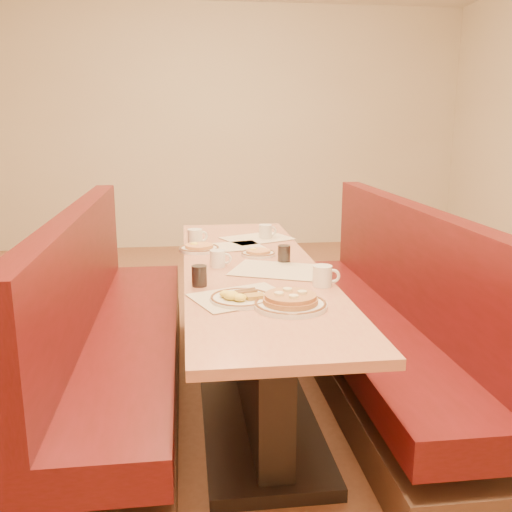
{
  "coord_description": "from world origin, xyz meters",
  "views": [
    {
      "loc": [
        -0.34,
        -2.87,
        1.49
      ],
      "look_at": [
        0.0,
        -0.19,
        0.85
      ],
      "focal_mm": 40.0,
      "sensor_mm": 36.0,
      "label": 1
    }
  ],
  "objects": [
    {
      "name": "ground",
      "position": [
        0.0,
        0.0,
        0.0
      ],
      "size": [
        8.0,
        8.0,
        0.0
      ],
      "primitive_type": "plane",
      "color": "#9E6647",
      "rests_on": "ground"
    },
    {
      "name": "room_envelope",
      "position": [
        0.0,
        0.0,
        1.93
      ],
      "size": [
        6.04,
        8.04,
        2.82
      ],
      "color": "beige",
      "rests_on": "ground"
    },
    {
      "name": "diner_table",
      "position": [
        0.0,
        0.0,
        0.37
      ],
      "size": [
        0.7,
        2.5,
        0.75
      ],
      "color": "black",
      "rests_on": "ground"
    },
    {
      "name": "booth_left",
      "position": [
        -0.73,
        0.0,
        0.36
      ],
      "size": [
        0.55,
        2.5,
        1.05
      ],
      "color": "#4C3326",
      "rests_on": "ground"
    },
    {
      "name": "booth_right",
      "position": [
        0.73,
        0.0,
        0.36
      ],
      "size": [
        0.55,
        2.5,
        1.05
      ],
      "color": "#4C3326",
      "rests_on": "ground"
    },
    {
      "name": "placemat_near_left",
      "position": [
        -0.11,
        -0.54,
        0.75
      ],
      "size": [
        0.48,
        0.42,
        0.0
      ],
      "primitive_type": "cube",
      "rotation": [
        0.0,
        0.0,
        0.37
      ],
      "color": "beige",
      "rests_on": "diner_table"
    },
    {
      "name": "placemat_near_right",
      "position": [
        0.12,
        -0.11,
        0.75
      ],
      "size": [
        0.54,
        0.48,
        0.0
      ],
      "primitive_type": "cube",
      "rotation": [
        0.0,
        0.0,
        -0.4
      ],
      "color": "beige",
      "rests_on": "diner_table"
    },
    {
      "name": "placemat_far_left",
      "position": [
        -0.05,
        0.48,
        0.75
      ],
      "size": [
        0.39,
        0.33,
        0.0
      ],
      "primitive_type": "cube",
      "rotation": [
        0.0,
        0.0,
        0.24
      ],
      "color": "beige",
      "rests_on": "diner_table"
    },
    {
      "name": "placemat_far_right",
      "position": [
        0.12,
        0.7,
        0.75
      ],
      "size": [
        0.5,
        0.45,
        0.0
      ],
      "primitive_type": "cube",
      "rotation": [
        0.0,
        0.0,
        0.43
      ],
      "color": "beige",
      "rests_on": "diner_table"
    },
    {
      "name": "pancake_plate",
      "position": [
        0.08,
        -0.69,
        0.77
      ],
      "size": [
        0.3,
        0.3,
        0.07
      ],
      "rotation": [
        0.0,
        0.0,
        -0.36
      ],
      "color": "white",
      "rests_on": "diner_table"
    },
    {
      "name": "eggs_plate",
      "position": [
        -0.12,
        -0.58,
        0.77
      ],
      "size": [
        0.26,
        0.26,
        0.05
      ],
      "rotation": [
        0.0,
        0.0,
        0.19
      ],
      "color": "white",
      "rests_on": "diner_table"
    },
    {
      "name": "extra_plate_mid",
      "position": [
        0.07,
        0.24,
        0.76
      ],
      "size": [
        0.2,
        0.2,
        0.04
      ],
      "rotation": [
        0.0,
        0.0,
        -0.42
      ],
      "color": "white",
      "rests_on": "diner_table"
    },
    {
      "name": "extra_plate_far",
      "position": [
        -0.26,
        0.4,
        0.77
      ],
      "size": [
        0.23,
        0.23,
        0.05
      ],
      "rotation": [
        0.0,
        0.0,
        -0.23
      ],
      "color": "white",
      "rests_on": "diner_table"
    },
    {
      "name": "coffee_mug_a",
      "position": [
        0.28,
        -0.41,
        0.8
      ],
      "size": [
        0.13,
        0.09,
        0.1
      ],
      "rotation": [
        0.0,
        0.0,
        -0.21
      ],
      "color": "white",
      "rests_on": "diner_table"
    },
    {
      "name": "coffee_mug_b",
      "position": [
        -0.17,
        0.01,
        0.8
      ],
      "size": [
        0.11,
        0.08,
        0.09
      ],
      "rotation": [
        0.0,
        0.0,
        -0.24
      ],
      "color": "white",
      "rests_on": "diner_table"
    },
    {
      "name": "coffee_mug_c",
      "position": [
        0.18,
        0.71,
        0.8
      ],
      "size": [
        0.12,
        0.08,
        0.09
      ],
      "rotation": [
        0.0,
        0.0,
        0.22
      ],
      "color": "white",
      "rests_on": "diner_table"
    },
    {
      "name": "coffee_mug_d",
      "position": [
        -0.28,
        0.57,
        0.8
      ],
      "size": [
        0.13,
        0.09,
        0.1
      ],
      "rotation": [
        0.0,
        0.0,
        0.29
      ],
      "color": "white",
      "rests_on": "diner_table"
    },
    {
      "name": "soda_tumbler_near",
      "position": [
        -0.28,
        -0.33,
        0.8
      ],
      "size": [
        0.07,
        0.07,
        0.1
      ],
      "color": "black",
      "rests_on": "diner_table"
    },
    {
      "name": "soda_tumbler_mid",
      "position": [
        0.18,
        0.06,
        0.8
      ],
      "size": [
        0.07,
        0.07,
        0.09
      ],
      "color": "black",
      "rests_on": "diner_table"
    }
  ]
}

